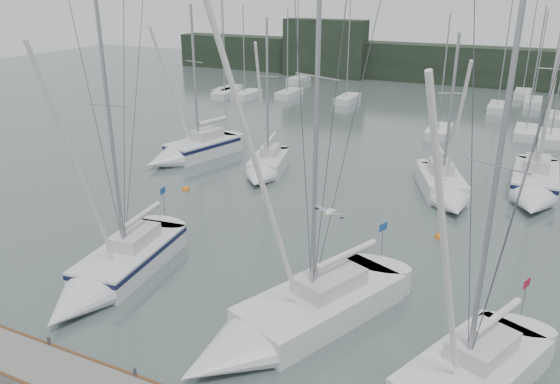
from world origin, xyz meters
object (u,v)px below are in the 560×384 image
Objects in this scene: sailboat_mid_c at (445,191)px; buoy_c at (186,190)px; sailboat_near_center at (279,326)px; sailboat_mid_a at (189,152)px; buoy_b at (440,238)px; sailboat_mid_b at (265,168)px; sailboat_mid_d at (534,188)px; sailboat_near_left at (110,274)px.

buoy_c is (-15.84, -5.67, -0.58)m from sailboat_mid_c.
sailboat_near_center is 1.54× the size of sailboat_mid_c.
buoy_c is (3.59, -5.62, -0.64)m from sailboat_mid_a.
sailboat_mid_c is at bearing 16.09° from sailboat_mid_a.
sailboat_mid_c is at bearing 97.47° from buoy_b.
sailboat_mid_b is 5.99m from buoy_c.
sailboat_mid_a is 21.96× the size of buoy_b.
buoy_b is at bearing -34.77° from sailboat_mid_b.
sailboat_mid_d is (8.29, 20.50, 0.09)m from sailboat_near_center.
sailboat_mid_d reaches higher than buoy_b.
sailboat_mid_b is at bearing 84.99° from sailboat_near_left.
sailboat_mid_d is (5.04, 2.94, 0.05)m from sailboat_mid_c.
sailboat_near_left is 1.18× the size of sailboat_mid_b.
sailboat_near_center is 1.47× the size of sailboat_mid_b.
sailboat_near_left is 25.39× the size of buoy_c.
sailboat_mid_d is at bearing 43.27° from sailboat_near_left.
sailboat_mid_c is 5.84m from buoy_b.
buoy_c is (-3.93, 11.61, -0.55)m from sailboat_near_left.
sailboat_near_left is 16.50m from sailboat_mid_b.
buoy_c is (-12.59, 11.89, -0.55)m from sailboat_near_center.
buoy_b is (12.67, 11.51, -0.55)m from sailboat_near_left.
buoy_b is 1.05× the size of buoy_c.
sailboat_near_left is at bearing -71.32° from buoy_c.
sailboat_mid_b is at bearing 54.97° from buoy_c.
buoy_c is at bearing -41.45° from sailboat_mid_a.
sailboat_mid_c is at bearing -150.06° from sailboat_mid_d.
sailboat_near_left is 26.38m from sailboat_mid_d.
buoy_c is (-20.88, -8.61, -0.63)m from sailboat_mid_d.
sailboat_mid_b is 14.09m from buoy_b.
sailboat_mid_b reaches higher than sailboat_mid_c.
sailboat_near_center is (8.67, -0.28, -0.00)m from sailboat_near_left.
sailboat_mid_a reaches higher than buoy_b.
sailboat_mid_b is at bearing -168.28° from sailboat_mid_d.
sailboat_mid_a is 0.92× the size of sailboat_mid_d.
buoy_b reaches higher than buoy_c.
sailboat_near_center is 1.26× the size of sailboat_mid_d.
sailboat_mid_a is (-7.52, 17.23, 0.09)m from sailboat_near_left.
sailboat_near_center is 17.33m from buoy_c.
sailboat_mid_b reaches higher than buoy_b.
sailboat_near_center is 1.36× the size of sailboat_mid_a.
buoy_c is at bearing -157.91° from sailboat_mid_d.
sailboat_mid_b is at bearing 161.99° from sailboat_mid_c.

